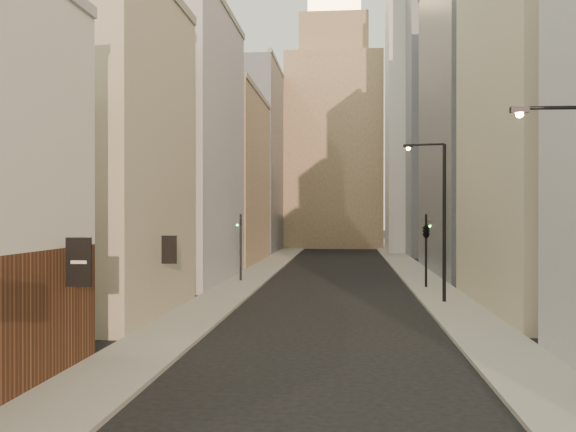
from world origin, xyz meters
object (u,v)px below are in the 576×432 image
object	(u,v)px
clock_tower	(334,130)
white_tower	(419,107)
streetlamp_mid	(440,212)
traffic_light_right	(426,230)
traffic_light_left	(241,236)

from	to	relation	value
clock_tower	white_tower	world-z (taller)	clock_tower
white_tower	streetlamp_mid	xyz separation A→B (m)	(-3.98, -46.45, -13.47)
streetlamp_mid	traffic_light_right	distance (m)	7.02
traffic_light_left	traffic_light_right	distance (m)	13.34
clock_tower	traffic_light_left	bearing A→B (deg)	-96.64
clock_tower	traffic_light_right	bearing A→B (deg)	-82.44
clock_tower	traffic_light_right	distance (m)	55.71
traffic_light_right	streetlamp_mid	bearing A→B (deg)	73.40
streetlamp_mid	traffic_light_right	xyz separation A→B (m)	(0.09, 6.92, -1.19)
clock_tower	traffic_light_left	world-z (taller)	clock_tower
streetlamp_mid	traffic_light_left	world-z (taller)	streetlamp_mid
traffic_light_right	clock_tower	bearing A→B (deg)	-98.32
white_tower	traffic_light_left	xyz separation A→B (m)	(-16.88, -36.53, -15.18)
clock_tower	traffic_light_left	xyz separation A→B (m)	(-5.88, -50.53, -14.21)
clock_tower	traffic_light_left	distance (m)	52.82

